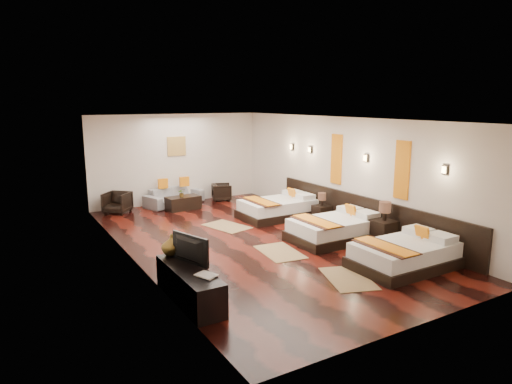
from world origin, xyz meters
TOP-DOWN VIEW (x-y plane):
  - floor at (0.00, 0.00)m, footprint 5.50×9.50m
  - ceiling at (0.00, 0.00)m, footprint 5.50×9.50m
  - back_wall at (0.00, 4.75)m, footprint 5.50×0.01m
  - left_wall at (-2.75, 0.00)m, footprint 0.01×9.50m
  - right_wall at (2.75, 0.00)m, footprint 0.01×9.50m
  - headboard_panel at (2.71, -0.80)m, footprint 0.08×6.60m
  - bed_near at (1.70, -3.02)m, footprint 2.04×1.28m
  - bed_mid at (1.70, -0.95)m, footprint 2.08×1.31m
  - bed_far at (1.70, 1.47)m, footprint 2.06×1.30m
  - nightstand_a at (2.44, -1.74)m, footprint 0.50×0.50m
  - nightstand_b at (2.44, 0.50)m, footprint 0.40×0.40m
  - jute_mat_near at (0.36, -2.90)m, footprint 1.11×1.38m
  - jute_mat_mid at (0.09, -1.03)m, footprint 0.89×1.28m
  - jute_mat_far at (0.03, 1.37)m, footprint 1.04×1.36m
  - tv_console at (-2.50, -2.30)m, footprint 0.50×1.80m
  - tv at (-2.45, -2.08)m, footprint 0.38×0.84m
  - book at (-2.50, -2.78)m, footprint 0.35×0.39m
  - figurine at (-2.50, -1.53)m, footprint 0.46×0.46m
  - sofa at (-0.24, 4.45)m, footprint 2.04×1.34m
  - armchair_left at (-2.04, 4.26)m, footprint 0.95×0.95m
  - armchair_right at (1.31, 4.25)m, footprint 0.77×0.76m
  - coffee_table at (-0.24, 3.71)m, footprint 1.04×0.59m
  - table_plant at (-0.29, 3.66)m, footprint 0.25×0.23m
  - orange_panel_a at (2.73, -1.90)m, footprint 0.04×0.40m
  - orange_panel_b at (2.73, 0.30)m, footprint 0.04×0.40m
  - sconce_near at (2.70, -3.00)m, footprint 0.07×0.12m
  - sconce_mid at (2.70, -0.80)m, footprint 0.07×0.12m
  - sconce_far at (2.70, 1.40)m, footprint 0.07×0.12m
  - sconce_lounge at (2.70, 2.30)m, footprint 0.07×0.12m
  - gold_artwork at (0.00, 4.73)m, footprint 0.60×0.04m

SIDE VIEW (x-z plane):
  - floor at x=0.00m, z-range -0.01..0.01m
  - jute_mat_near at x=0.36m, z-range 0.00..0.01m
  - jute_mat_mid at x=0.09m, z-range 0.00..0.01m
  - jute_mat_far at x=0.03m, z-range 0.00..0.01m
  - coffee_table at x=-0.24m, z-range 0.00..0.40m
  - bed_near at x=1.70m, z-range -0.12..0.66m
  - bed_far at x=1.70m, z-range -0.12..0.66m
  - bed_mid at x=1.70m, z-range -0.13..0.67m
  - tv_console at x=-2.50m, z-range 0.00..0.55m
  - armchair_right at x=1.31m, z-range 0.00..0.55m
  - sofa at x=-0.24m, z-range 0.00..0.56m
  - nightstand_b at x=2.44m, z-range -0.12..0.68m
  - armchair_left at x=-2.04m, z-range 0.00..0.62m
  - nightstand_a at x=2.44m, z-range -0.15..0.84m
  - headboard_panel at x=2.71m, z-range 0.00..0.90m
  - table_plant at x=-0.29m, z-range 0.40..0.64m
  - book at x=-2.50m, z-range 0.55..0.58m
  - figurine at x=-2.50m, z-range 0.55..0.93m
  - tv at x=-2.45m, z-range 0.55..1.04m
  - back_wall at x=0.00m, z-range 0.00..2.80m
  - left_wall at x=-2.75m, z-range 0.00..2.80m
  - right_wall at x=2.75m, z-range 0.00..2.80m
  - orange_panel_a at x=2.73m, z-range 1.05..2.35m
  - orange_panel_b at x=2.73m, z-range 1.05..2.35m
  - gold_artwork at x=0.00m, z-range 1.50..2.10m
  - sconce_near at x=2.70m, z-range 1.76..1.94m
  - sconce_mid at x=2.70m, z-range 1.76..1.94m
  - sconce_far at x=2.70m, z-range 1.76..1.94m
  - sconce_lounge at x=2.70m, z-range 1.76..1.94m
  - ceiling at x=0.00m, z-range 2.79..2.80m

